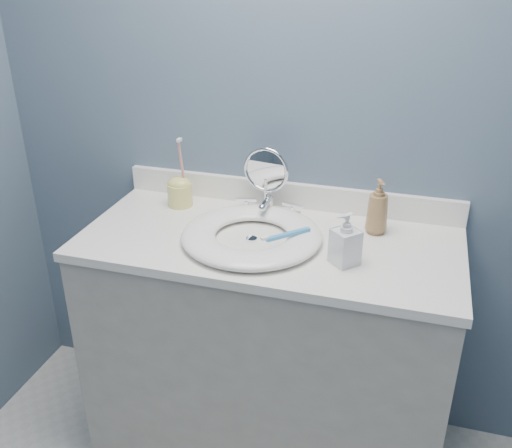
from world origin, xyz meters
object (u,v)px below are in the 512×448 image
at_px(toothbrush_holder, 180,190).
at_px(soap_bottle_amber, 378,207).
at_px(soap_bottle_clear, 346,239).
at_px(makeup_mirror, 266,178).

bearing_deg(toothbrush_holder, soap_bottle_amber, -1.56).
distance_m(soap_bottle_amber, toothbrush_holder, 0.70).
bearing_deg(soap_bottle_amber, toothbrush_holder, 153.90).
bearing_deg(soap_bottle_clear, makeup_mirror, -177.86).
relative_size(soap_bottle_clear, toothbrush_holder, 0.63).
xyz_separation_m(soap_bottle_clear, toothbrush_holder, (-0.63, 0.25, -0.02)).
relative_size(makeup_mirror, soap_bottle_amber, 1.31).
xyz_separation_m(soap_bottle_amber, toothbrush_holder, (-0.70, 0.02, -0.03)).
bearing_deg(soap_bottle_amber, makeup_mirror, 148.50).
height_order(makeup_mirror, toothbrush_holder, toothbrush_holder).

